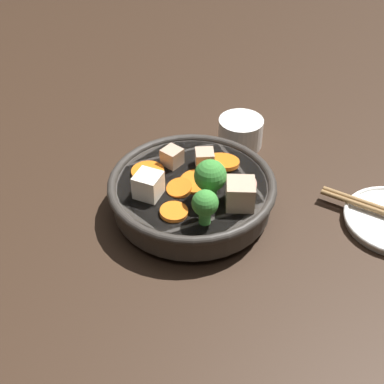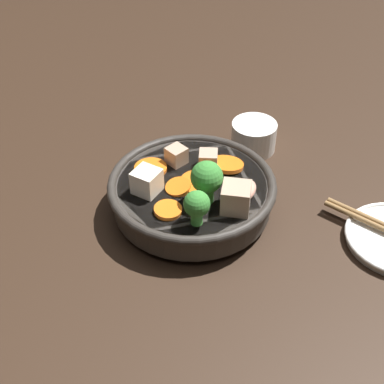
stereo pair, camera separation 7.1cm
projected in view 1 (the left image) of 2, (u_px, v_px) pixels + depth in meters
ground_plane at (192, 210)px, 0.73m from camera, size 3.00×3.00×0.00m
stirfry_bowl at (193, 191)px, 0.71m from camera, size 0.22×0.22×0.11m
tea_cup at (240, 132)px, 0.84m from camera, size 0.07×0.07×0.05m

